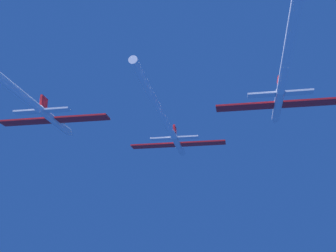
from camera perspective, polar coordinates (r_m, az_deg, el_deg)
jet_lead at (r=79.78m, az=0.20°, el=-0.33°), size 19.94×47.58×3.30m
jet_left_wing at (r=68.80m, az=-18.69°, el=3.76°), size 19.94×47.81×3.30m
jet_right_wing at (r=62.31m, az=15.11°, el=6.01°), size 19.94×44.88×3.30m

